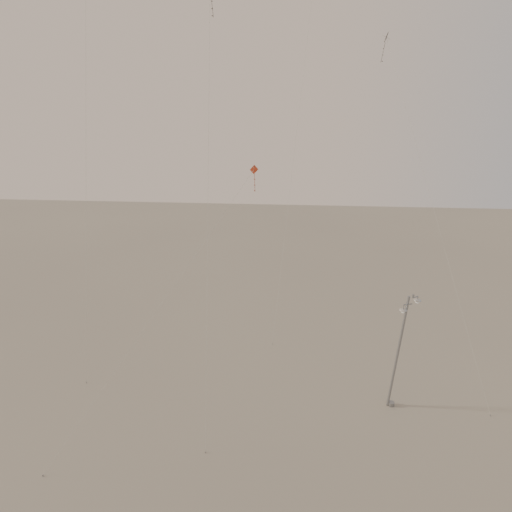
# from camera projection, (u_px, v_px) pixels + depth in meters

# --- Properties ---
(ground) EXTENTS (160.00, 160.00, 0.00)m
(ground) POSITION_uv_depth(u_px,v_px,m) (267.00, 432.00, 26.79)
(ground) COLOR gray
(ground) RESTS_ON ground
(street_lamp) EXTENTS (1.55, 0.98, 8.91)m
(street_lamp) POSITION_uv_depth(u_px,v_px,m) (400.00, 349.00, 27.85)
(street_lamp) COLOR gray
(street_lamp) RESTS_ON ground
(kite_1) EXTENTS (1.13, 10.53, 28.54)m
(kite_1) POSITION_uv_depth(u_px,v_px,m) (209.00, 98.00, 25.77)
(kite_1) COLOR #2A2723
(kite_1) RESTS_ON ground
(kite_3) EXTENTS (11.88, 9.30, 17.21)m
(kite_3) POSITION_uv_depth(u_px,v_px,m) (200.00, 250.00, 24.99)
(kite_3) COLOR maroon
(kite_3) RESTS_ON ground
(kite_4) EXTENTS (8.06, 10.33, 26.31)m
(kite_4) POSITION_uv_depth(u_px,v_px,m) (410.00, 126.00, 29.78)
(kite_4) COLOR #2A2723
(kite_4) RESTS_ON ground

